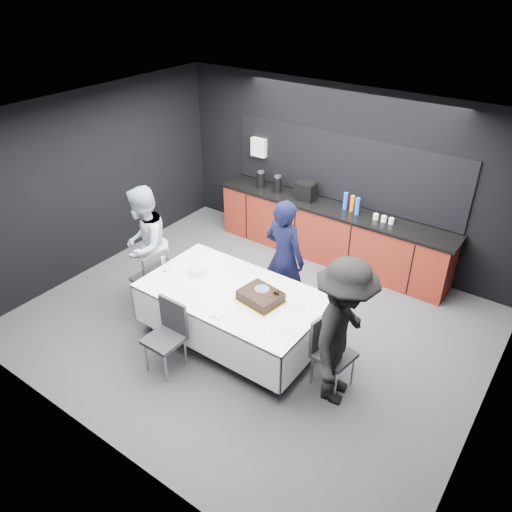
{
  "coord_description": "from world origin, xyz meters",
  "views": [
    {
      "loc": [
        3.23,
        -4.42,
        4.41
      ],
      "look_at": [
        0.0,
        0.1,
        1.05
      ],
      "focal_mm": 35.0,
      "sensor_mm": 36.0,
      "label": 1
    }
  ],
  "objects_px": {
    "chair_left": "(153,275)",
    "chair_right": "(329,346)",
    "champagne_flute": "(164,261)",
    "person_center": "(284,258)",
    "party_table": "(233,300)",
    "person_right": "(342,333)",
    "cake_assembly": "(261,296)",
    "person_left": "(145,246)",
    "chair_near": "(168,331)",
    "plate_stack": "(198,270)"
  },
  "relations": [
    {
      "from": "plate_stack",
      "to": "person_right",
      "type": "xyz_separation_m",
      "value": [
        2.19,
        -0.14,
        0.08
      ]
    },
    {
      "from": "party_table",
      "to": "cake_assembly",
      "type": "xyz_separation_m",
      "value": [
        0.4,
        0.04,
        0.2
      ]
    },
    {
      "from": "plate_stack",
      "to": "cake_assembly",
      "type": "bearing_deg",
      "value": -0.87
    },
    {
      "from": "champagne_flute",
      "to": "chair_right",
      "type": "height_order",
      "value": "champagne_flute"
    },
    {
      "from": "champagne_flute",
      "to": "person_left",
      "type": "distance_m",
      "value": 0.63
    },
    {
      "from": "chair_right",
      "to": "party_table",
      "type": "bearing_deg",
      "value": -178.2
    },
    {
      "from": "chair_near",
      "to": "person_left",
      "type": "distance_m",
      "value": 1.59
    },
    {
      "from": "cake_assembly",
      "to": "person_right",
      "type": "height_order",
      "value": "person_right"
    },
    {
      "from": "party_table",
      "to": "champagne_flute",
      "type": "relative_size",
      "value": 10.36
    },
    {
      "from": "party_table",
      "to": "person_right",
      "type": "xyz_separation_m",
      "value": [
        1.57,
        -0.08,
        0.27
      ]
    },
    {
      "from": "chair_left",
      "to": "chair_right",
      "type": "relative_size",
      "value": 1.0
    },
    {
      "from": "cake_assembly",
      "to": "chair_right",
      "type": "relative_size",
      "value": 0.63
    },
    {
      "from": "chair_left",
      "to": "person_left",
      "type": "height_order",
      "value": "person_left"
    },
    {
      "from": "cake_assembly",
      "to": "champagne_flute",
      "type": "height_order",
      "value": "champagne_flute"
    },
    {
      "from": "cake_assembly",
      "to": "person_left",
      "type": "distance_m",
      "value": 2.02
    },
    {
      "from": "cake_assembly",
      "to": "chair_right",
      "type": "height_order",
      "value": "cake_assembly"
    },
    {
      "from": "plate_stack",
      "to": "chair_right",
      "type": "bearing_deg",
      "value": -0.31
    },
    {
      "from": "party_table",
      "to": "person_right",
      "type": "distance_m",
      "value": 1.59
    },
    {
      "from": "party_table",
      "to": "person_center",
      "type": "height_order",
      "value": "person_center"
    },
    {
      "from": "chair_left",
      "to": "party_table",
      "type": "bearing_deg",
      "value": 3.74
    },
    {
      "from": "chair_right",
      "to": "chair_near",
      "type": "bearing_deg",
      "value": -152.69
    },
    {
      "from": "chair_near",
      "to": "person_center",
      "type": "bearing_deg",
      "value": 73.97
    },
    {
      "from": "chair_near",
      "to": "person_left",
      "type": "bearing_deg",
      "value": 145.16
    },
    {
      "from": "person_center",
      "to": "party_table",
      "type": "bearing_deg",
      "value": 85.09
    },
    {
      "from": "champagne_flute",
      "to": "person_center",
      "type": "bearing_deg",
      "value": 42.77
    },
    {
      "from": "person_center",
      "to": "person_left",
      "type": "bearing_deg",
      "value": 31.6
    },
    {
      "from": "party_table",
      "to": "person_left",
      "type": "height_order",
      "value": "person_left"
    },
    {
      "from": "person_center",
      "to": "chair_left",
      "type": "bearing_deg",
      "value": 38.79
    },
    {
      "from": "plate_stack",
      "to": "champagne_flute",
      "type": "height_order",
      "value": "champagne_flute"
    },
    {
      "from": "cake_assembly",
      "to": "person_right",
      "type": "distance_m",
      "value": 1.17
    },
    {
      "from": "plate_stack",
      "to": "person_left",
      "type": "height_order",
      "value": "person_left"
    },
    {
      "from": "cake_assembly",
      "to": "person_center",
      "type": "distance_m",
      "value": 0.93
    },
    {
      "from": "chair_left",
      "to": "person_left",
      "type": "distance_m",
      "value": 0.44
    },
    {
      "from": "cake_assembly",
      "to": "person_center",
      "type": "height_order",
      "value": "person_center"
    },
    {
      "from": "chair_right",
      "to": "person_center",
      "type": "xyz_separation_m",
      "value": [
        -1.2,
        0.89,
        0.33
      ]
    },
    {
      "from": "plate_stack",
      "to": "chair_right",
      "type": "height_order",
      "value": "chair_right"
    },
    {
      "from": "cake_assembly",
      "to": "chair_near",
      "type": "relative_size",
      "value": 0.63
    },
    {
      "from": "chair_near",
      "to": "party_table",
      "type": "bearing_deg",
      "value": 67.78
    },
    {
      "from": "champagne_flute",
      "to": "party_table",
      "type": "bearing_deg",
      "value": 9.35
    },
    {
      "from": "person_left",
      "to": "plate_stack",
      "type": "bearing_deg",
      "value": 65.17
    },
    {
      "from": "chair_left",
      "to": "person_center",
      "type": "distance_m",
      "value": 1.88
    },
    {
      "from": "party_table",
      "to": "chair_near",
      "type": "height_order",
      "value": "chair_near"
    },
    {
      "from": "person_right",
      "to": "person_center",
      "type": "bearing_deg",
      "value": 43.28
    },
    {
      "from": "person_left",
      "to": "person_right",
      "type": "xyz_separation_m",
      "value": [
        3.18,
        -0.13,
        0.03
      ]
    },
    {
      "from": "plate_stack",
      "to": "chair_near",
      "type": "bearing_deg",
      "value": -72.22
    },
    {
      "from": "champagne_flute",
      "to": "chair_left",
      "type": "height_order",
      "value": "champagne_flute"
    },
    {
      "from": "champagne_flute",
      "to": "plate_stack",
      "type": "bearing_deg",
      "value": 29.29
    },
    {
      "from": "party_table",
      "to": "champagne_flute",
      "type": "xyz_separation_m",
      "value": [
        -1.03,
        -0.17,
        0.3
      ]
    },
    {
      "from": "party_table",
      "to": "cake_assembly",
      "type": "bearing_deg",
      "value": 5.43
    },
    {
      "from": "cake_assembly",
      "to": "champagne_flute",
      "type": "distance_m",
      "value": 1.44
    }
  ]
}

